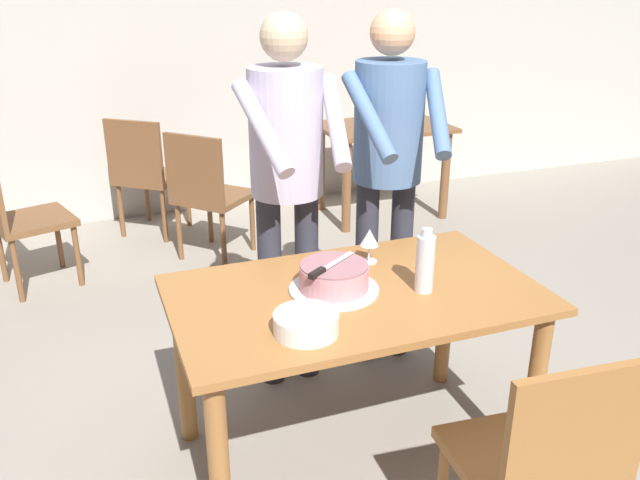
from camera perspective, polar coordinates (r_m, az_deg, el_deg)
name	(u,v)px	position (r m, az deg, el deg)	size (l,w,h in m)	color
ground_plane	(352,451)	(2.92, 2.75, -17.70)	(14.00, 14.00, 0.00)	gray
back_wall	(187,42)	(5.47, -11.34, 16.34)	(10.00, 0.12, 2.70)	#BCB7AD
main_dining_table	(355,320)	(2.56, 3.00, -6.91)	(1.38, 0.82, 0.75)	#9E6633
cake_on_platter	(334,279)	(2.48, 1.22, -3.34)	(0.34, 0.34, 0.11)	silver
cake_knife	(323,269)	(2.40, 0.27, -2.55)	(0.24, 0.17, 0.02)	silver
plate_stack	(306,323)	(2.21, -1.20, -7.19)	(0.22, 0.22, 0.07)	white
wine_glass_near	(369,239)	(2.71, 4.27, 0.11)	(0.08, 0.08, 0.14)	silver
water_bottle	(425,263)	(2.48, 9.04, -1.94)	(0.07, 0.07, 0.25)	silver
person_cutting_cake	(287,167)	(2.91, -2.84, 6.32)	(0.47, 0.55, 1.72)	#2D2D38
person_standing_beside	(388,155)	(3.12, 5.90, 7.33)	(0.46, 0.57, 1.72)	#2D2D38
chair_near_side	(541,462)	(2.21, 18.51, -17.71)	(0.47, 0.47, 0.90)	#9E6633
background_table	(383,145)	(5.35, 5.43, 8.14)	(1.00, 0.70, 0.74)	brown
background_chair_0	(18,214)	(4.44, -24.53, 2.07)	(0.55, 0.55, 0.90)	brown
background_chair_1	(207,191)	(4.53, -9.68, 4.16)	(0.62, 0.62, 0.90)	brown
background_chair_2	(146,172)	(5.07, -14.75, 5.68)	(0.62, 0.62, 0.90)	brown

